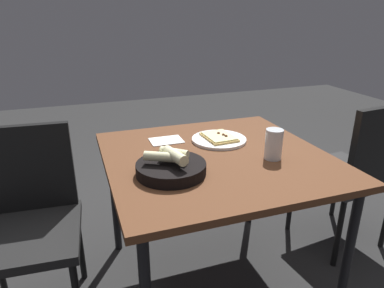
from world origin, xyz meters
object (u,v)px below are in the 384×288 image
Objects in this scene: dining_table at (216,167)px; chair_far at (26,213)px; beer_glass at (274,146)px; chair_near at (357,167)px; pizza_plate at (219,139)px; bread_basket at (171,167)px.

chair_far is at bearing -9.40° from dining_table.
chair_near reaches higher than beer_glass.
chair_near reaches higher than dining_table.
chair_near is (-0.84, -0.01, -0.13)m from dining_table.
bread_basket reaches higher than pizza_plate.
chair_near is 1.68m from chair_far.
dining_table is 0.85m from chair_near.
pizza_plate is at bearing -11.54° from chair_near.
pizza_plate is at bearing -64.47° from beer_glass.
chair_near is (-0.76, 0.16, -0.21)m from pizza_plate.
pizza_plate is 0.94m from chair_far.
bread_basket is 0.33× the size of chair_far.
chair_far reaches higher than dining_table.
chair_far is at bearing -23.94° from bread_basket.
chair_near is at bearing -173.35° from bread_basket.
chair_near reaches higher than bread_basket.
dining_table is at bearing -28.72° from beer_glass.
beer_glass is at bearing 166.26° from chair_far.
pizza_plate is 2.03× the size of beer_glass.
dining_table is 3.51× the size of bread_basket.
dining_table is at bearing 170.60° from chair_far.
beer_glass is 0.16× the size of chair_far.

